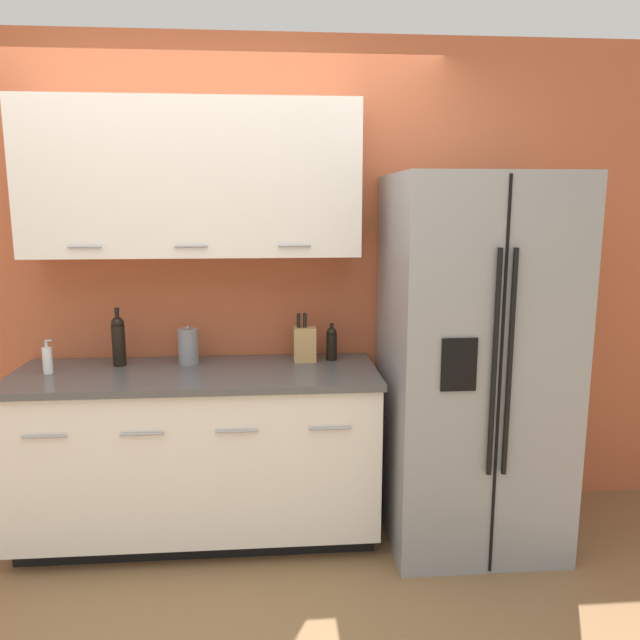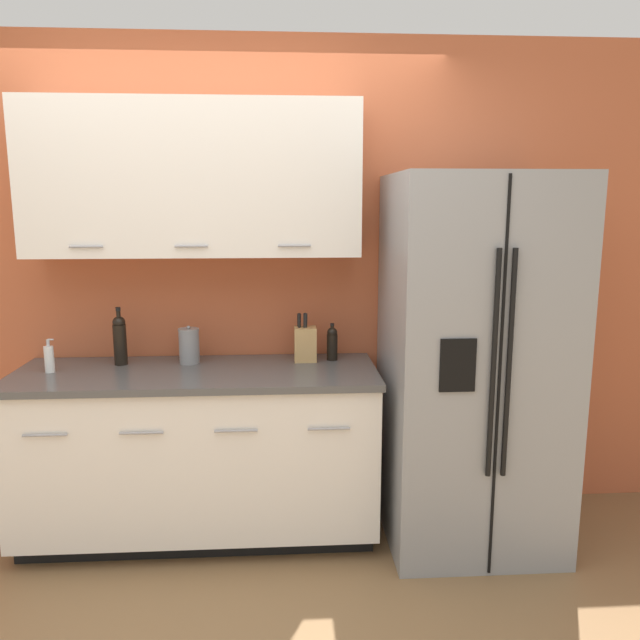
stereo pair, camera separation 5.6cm
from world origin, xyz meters
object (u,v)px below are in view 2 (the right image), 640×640
at_px(soap_dispenser, 49,359).
at_px(knife_block, 305,343).
at_px(steel_canister, 189,346).
at_px(refrigerator, 472,363).
at_px(wine_bottle, 120,339).
at_px(oil_bottle, 332,343).

bearing_deg(soap_dispenser, knife_block, 6.47).
relative_size(knife_block, steel_canister, 1.31).
xyz_separation_m(refrigerator, knife_block, (-0.84, 0.23, 0.06)).
relative_size(knife_block, soap_dispenser, 1.54).
xyz_separation_m(wine_bottle, oil_bottle, (1.11, 0.03, -0.04)).
bearing_deg(oil_bottle, wine_bottle, -178.63).
height_order(refrigerator, oil_bottle, refrigerator).
relative_size(knife_block, wine_bottle, 0.87).
distance_m(knife_block, wine_bottle, 0.97).
relative_size(soap_dispenser, oil_bottle, 0.85).
bearing_deg(soap_dispenser, refrigerator, -2.38).
bearing_deg(knife_block, refrigerator, -15.58).
bearing_deg(wine_bottle, soap_dispenser, -157.69).
relative_size(refrigerator, steel_canister, 9.33).
bearing_deg(steel_canister, oil_bottle, 1.29).
height_order(refrigerator, soap_dispenser, refrigerator).
bearing_deg(wine_bottle, oil_bottle, 1.37).
height_order(knife_block, wine_bottle, wine_bottle).
distance_m(soap_dispenser, steel_canister, 0.69).
bearing_deg(steel_canister, knife_block, 0.55).
distance_m(refrigerator, oil_bottle, 0.74).
relative_size(refrigerator, oil_bottle, 9.34).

